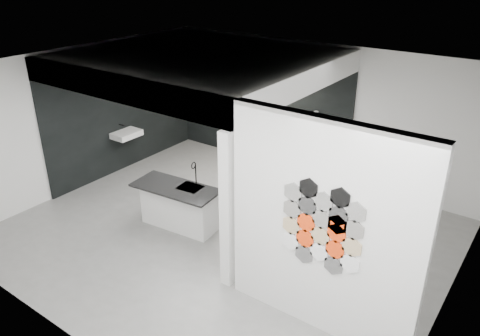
% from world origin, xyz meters
% --- Properties ---
extents(floor, '(7.00, 6.00, 0.01)m').
position_xyz_m(floor, '(0.00, 0.00, -0.01)').
color(floor, slate).
extents(partition_panel, '(2.45, 0.15, 2.80)m').
position_xyz_m(partition_panel, '(2.23, -1.00, 1.40)').
color(partition_panel, silver).
rests_on(partition_panel, floor).
extents(bay_clad_back, '(4.40, 0.04, 2.35)m').
position_xyz_m(bay_clad_back, '(-1.30, 2.97, 1.18)').
color(bay_clad_back, black).
rests_on(bay_clad_back, floor).
extents(bay_clad_left, '(0.04, 4.00, 2.35)m').
position_xyz_m(bay_clad_left, '(-3.47, 1.00, 1.18)').
color(bay_clad_left, black).
rests_on(bay_clad_left, floor).
extents(bulkhead, '(4.40, 4.00, 0.40)m').
position_xyz_m(bulkhead, '(-1.30, 1.00, 2.55)').
color(bulkhead, silver).
rests_on(bulkhead, corner_column).
extents(corner_column, '(0.16, 0.16, 2.35)m').
position_xyz_m(corner_column, '(0.82, -1.00, 1.18)').
color(corner_column, silver).
rests_on(corner_column, floor).
extents(fascia_beam, '(4.40, 0.16, 0.40)m').
position_xyz_m(fascia_beam, '(-1.30, -0.92, 2.55)').
color(fascia_beam, silver).
rests_on(fascia_beam, corner_column).
extents(wall_basin, '(0.40, 0.60, 0.12)m').
position_xyz_m(wall_basin, '(-3.24, 0.80, 0.85)').
color(wall_basin, silver).
rests_on(wall_basin, bay_clad_left).
extents(display_shelf, '(3.00, 0.15, 0.04)m').
position_xyz_m(display_shelf, '(-1.20, 2.87, 1.30)').
color(display_shelf, black).
rests_on(display_shelf, bay_clad_back).
extents(kitchen_island, '(1.56, 0.80, 1.21)m').
position_xyz_m(kitchen_island, '(-0.79, -0.26, 0.41)').
color(kitchen_island, silver).
rests_on(kitchen_island, floor).
extents(stockpot, '(0.25, 0.25, 0.17)m').
position_xyz_m(stockpot, '(-2.55, 2.87, 1.41)').
color(stockpot, black).
rests_on(stockpot, display_shelf).
extents(kettle, '(0.19, 0.19, 0.13)m').
position_xyz_m(kettle, '(0.06, 2.87, 1.39)').
color(kettle, black).
rests_on(kettle, display_shelf).
extents(glass_bowl, '(0.16, 0.16, 0.10)m').
position_xyz_m(glass_bowl, '(0.15, 2.87, 1.37)').
color(glass_bowl, gray).
rests_on(glass_bowl, display_shelf).
extents(glass_vase, '(0.13, 0.13, 0.14)m').
position_xyz_m(glass_vase, '(0.15, 2.87, 1.39)').
color(glass_vase, gray).
rests_on(glass_vase, display_shelf).
extents(bottle_dark, '(0.07, 0.07, 0.14)m').
position_xyz_m(bottle_dark, '(-1.47, 2.87, 1.39)').
color(bottle_dark, black).
rests_on(bottle_dark, display_shelf).
extents(utensil_cup, '(0.10, 0.10, 0.11)m').
position_xyz_m(utensil_cup, '(-2.08, 2.87, 1.37)').
color(utensil_cup, black).
rests_on(utensil_cup, display_shelf).
extents(hex_tile_cluster, '(1.04, 0.02, 1.16)m').
position_xyz_m(hex_tile_cluster, '(2.26, -1.09, 1.50)').
color(hex_tile_cluster, white).
rests_on(hex_tile_cluster, partition_panel).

